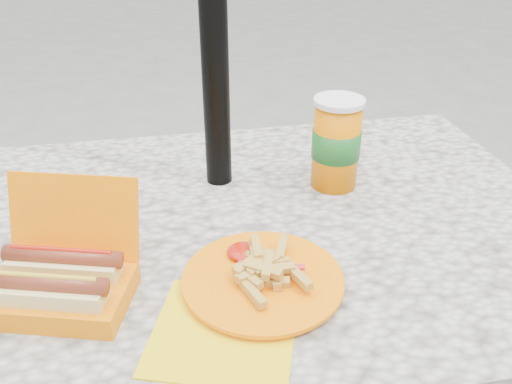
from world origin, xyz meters
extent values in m
cube|color=beige|center=(0.00, 0.00, 0.72)|extent=(1.20, 0.80, 0.05)
cylinder|color=black|center=(-0.50, 0.30, 0.35)|extent=(0.07, 0.07, 0.70)
cylinder|color=black|center=(0.50, 0.30, 0.35)|extent=(0.07, 0.07, 0.70)
cube|color=#FF7A00|center=(-0.27, -0.16, 0.77)|extent=(0.22, 0.18, 0.03)
cube|color=#FF7A00|center=(-0.24, -0.08, 0.84)|extent=(0.20, 0.10, 0.12)
cube|color=beige|center=(-0.28, -0.19, 0.79)|extent=(0.17, 0.09, 0.04)
cylinder|color=maroon|center=(-0.28, -0.19, 0.81)|extent=(0.17, 0.07, 0.03)
cylinder|color=gold|center=(-0.28, -0.19, 0.82)|extent=(0.14, 0.05, 0.01)
cube|color=beige|center=(-0.26, -0.13, 0.79)|extent=(0.17, 0.09, 0.04)
cylinder|color=maroon|center=(-0.26, -0.13, 0.81)|extent=(0.17, 0.07, 0.03)
cylinder|color=#A81707|center=(-0.26, -0.13, 0.82)|extent=(0.14, 0.05, 0.01)
cube|color=yellow|center=(-0.05, -0.26, 0.75)|extent=(0.24, 0.24, 0.00)
cylinder|color=#FF7A00|center=(0.02, -0.18, 0.76)|extent=(0.23, 0.23, 0.01)
cylinder|color=#FF7A00|center=(0.02, -0.18, 0.76)|extent=(0.24, 0.24, 0.01)
cube|color=gold|center=(0.00, -0.17, 0.78)|extent=(0.05, 0.05, 0.01)
cube|color=gold|center=(0.03, -0.15, 0.78)|extent=(0.04, 0.06, 0.01)
cube|color=gold|center=(0.01, -0.16, 0.78)|extent=(0.02, 0.06, 0.01)
cube|color=gold|center=(0.03, -0.13, 0.77)|extent=(0.06, 0.02, 0.01)
cube|color=gold|center=(0.03, -0.17, 0.78)|extent=(0.06, 0.02, 0.01)
cube|color=gold|center=(0.03, -0.18, 0.78)|extent=(0.03, 0.06, 0.01)
cube|color=gold|center=(0.03, -0.20, 0.77)|extent=(0.06, 0.02, 0.01)
cube|color=gold|center=(0.02, -0.17, 0.78)|extent=(0.06, 0.04, 0.01)
cube|color=gold|center=(0.02, -0.14, 0.78)|extent=(0.02, 0.06, 0.02)
cube|color=gold|center=(0.04, -0.19, 0.79)|extent=(0.06, 0.02, 0.01)
cube|color=gold|center=(0.04, -0.18, 0.77)|extent=(0.02, 0.06, 0.01)
cube|color=gold|center=(0.00, -0.16, 0.78)|extent=(0.05, 0.05, 0.01)
cube|color=gold|center=(0.02, -0.13, 0.79)|extent=(0.02, 0.06, 0.01)
cube|color=gold|center=(0.02, -0.19, 0.79)|extent=(0.05, 0.05, 0.01)
cube|color=gold|center=(0.07, -0.20, 0.78)|extent=(0.03, 0.06, 0.01)
cube|color=gold|center=(0.00, -0.19, 0.78)|extent=(0.04, 0.06, 0.01)
cube|color=gold|center=(0.01, -0.18, 0.78)|extent=(0.06, 0.03, 0.01)
cube|color=gold|center=(0.06, -0.13, 0.78)|extent=(0.03, 0.06, 0.01)
cube|color=gold|center=(0.03, -0.18, 0.79)|extent=(0.03, 0.06, 0.01)
cube|color=gold|center=(0.00, -0.22, 0.77)|extent=(0.03, 0.06, 0.01)
ellipsoid|color=#A81707|center=(0.00, -0.12, 0.77)|extent=(0.05, 0.05, 0.01)
cube|color=red|center=(0.03, -0.17, 0.78)|extent=(0.10, 0.04, 0.00)
cylinder|color=orange|center=(0.22, 0.10, 0.83)|extent=(0.09, 0.09, 0.17)
cylinder|color=#1A6220|center=(0.22, 0.10, 0.84)|extent=(0.09, 0.09, 0.05)
cylinder|color=white|center=(0.22, 0.10, 0.92)|extent=(0.09, 0.09, 0.01)
camera|label=1|loc=(-0.11, -0.78, 1.27)|focal=38.00mm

